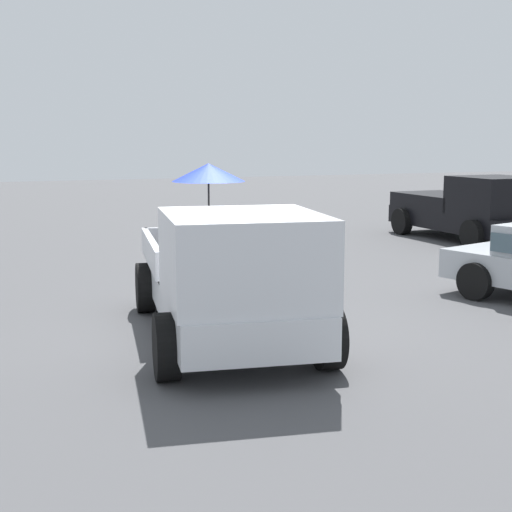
# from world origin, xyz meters

# --- Properties ---
(ground_plane) EXTENTS (80.00, 80.00, 0.00)m
(ground_plane) POSITION_xyz_m (0.00, 0.00, 0.00)
(ground_plane) COLOR #4C4C4F
(pickup_truck_main) EXTENTS (5.29, 2.91, 2.41)m
(pickup_truck_main) POSITION_xyz_m (0.43, -0.07, 0.97)
(pickup_truck_main) COLOR black
(pickup_truck_main) RESTS_ON ground
(pickup_truck_red) EXTENTS (4.81, 2.18, 1.80)m
(pickup_truck_red) POSITION_xyz_m (-6.80, 9.51, 0.87)
(pickup_truck_red) COLOR black
(pickup_truck_red) RESTS_ON ground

